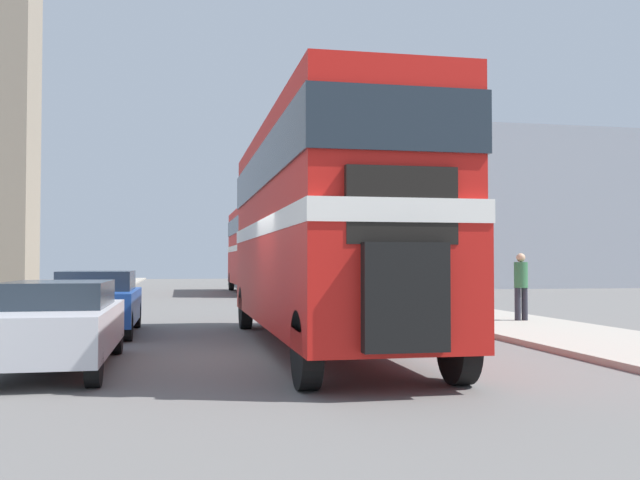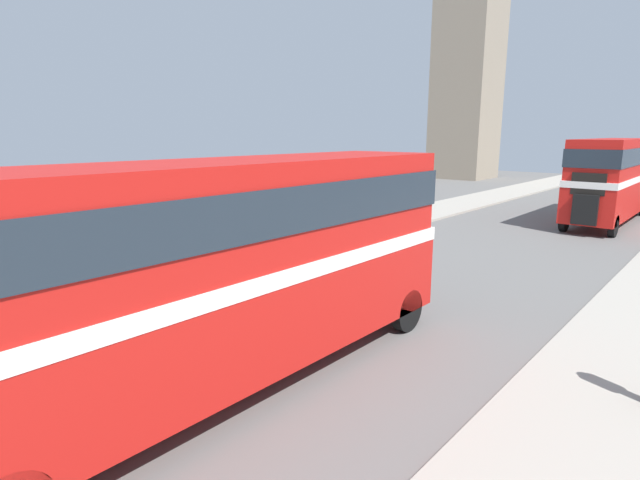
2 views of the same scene
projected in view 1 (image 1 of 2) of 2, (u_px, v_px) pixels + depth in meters
The scene contains 8 objects.
ground_plane at pixel (281, 357), 12.73m from camera, with size 120.00×120.00×0.00m, color slate.
sidewalk_right at pixel (620, 345), 14.04m from camera, with size 3.50×120.00×0.12m.
double_decker_bus at pixel (320, 217), 14.04m from camera, with size 2.44×10.85×4.33m.
bus_distant at pixel (257, 244), 38.58m from camera, with size 2.46×10.31×4.50m.
car_parked_near at pixel (57, 323), 11.25m from camera, with size 1.74×4.45×1.38m.
car_parked_mid at pixel (97, 302), 16.63m from camera, with size 1.83×4.11×1.48m.
pedestrian_walking at pixel (521, 282), 19.18m from camera, with size 0.36×0.36×1.81m.
shop_building_block at pixel (498, 212), 49.93m from camera, with size 21.76×10.52×10.43m.
Camera 1 is at (-1.79, -12.68, 1.69)m, focal length 40.00 mm.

